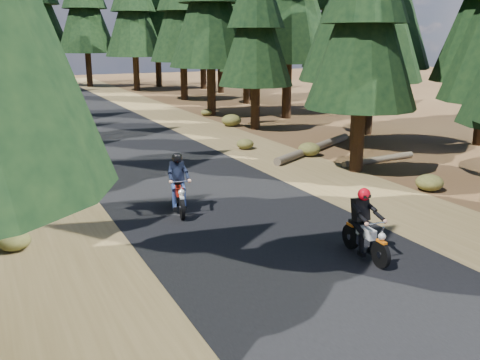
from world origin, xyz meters
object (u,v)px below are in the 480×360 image
log_far (379,159)px  rider_lead (366,236)px  log_near (315,148)px  rider_follow (179,193)px

log_far → rider_lead: bearing=-136.8°
log_near → rider_follow: bearing=-176.7°
rider_lead → log_far: bearing=-127.6°
log_near → log_far: 2.94m
log_near → log_far: (1.10, -2.72, -0.04)m
rider_lead → rider_follow: rider_follow is taller
log_near → rider_lead: rider_lead is taller
log_far → rider_lead: 9.53m
log_near → rider_follow: 9.35m
log_near → log_far: bearing=-97.9°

